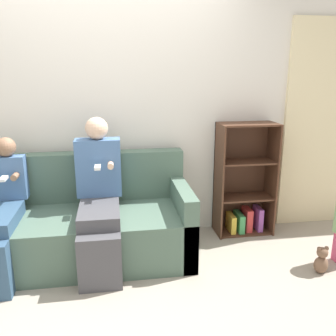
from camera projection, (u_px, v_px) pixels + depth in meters
The scene contains 8 objects.
ground_plane at pixel (113, 287), 2.77m from camera, with size 14.00×14.00×0.00m, color #9E9384.
back_wall at pixel (106, 109), 3.38m from camera, with size 10.00×0.06×2.55m.
curtain_panel at pixel (319, 126), 3.71m from camera, with size 0.78×0.04×2.14m.
couch at pixel (78, 226), 3.16m from camera, with size 1.99×0.86×0.89m.
adult_seated at pixel (99, 193), 2.99m from camera, with size 0.39×0.80×1.25m.
child_seated at pixel (3, 210), 2.86m from camera, with size 0.28×0.81×1.09m.
bookshelf at pixel (244, 187), 3.64m from camera, with size 0.57×0.31×1.14m.
teddy_bear at pixel (321, 261), 2.94m from camera, with size 0.12×0.10×0.24m.
Camera 1 is at (0.05, -2.46, 1.63)m, focal length 38.00 mm.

